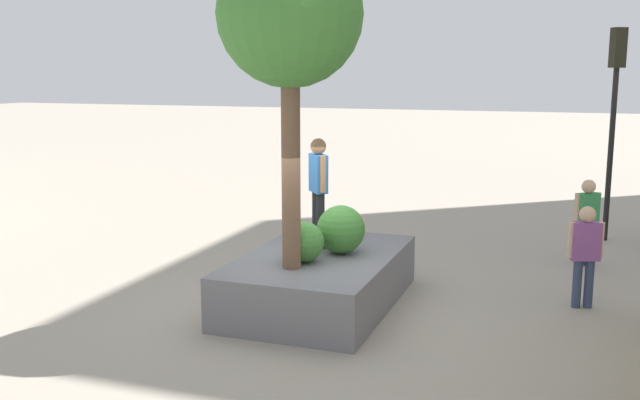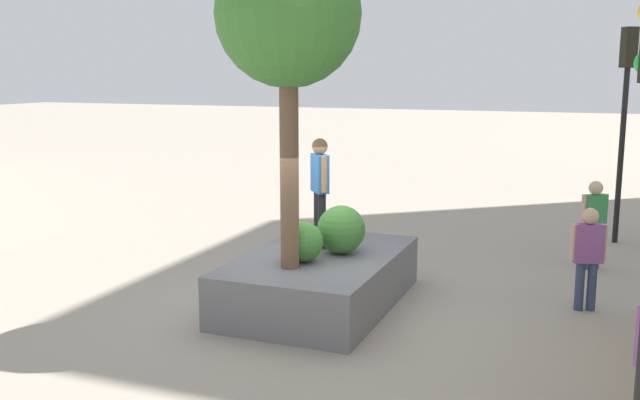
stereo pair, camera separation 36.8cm
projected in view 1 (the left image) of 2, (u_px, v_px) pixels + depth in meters
The scene contains 10 objects.
ground_plane at pixel (311, 310), 11.41m from camera, with size 120.00×120.00×0.00m, color #9E9384.
planter_ledge at pixel (320, 280), 11.62m from camera, with size 3.69×2.31×0.83m, color slate.
plaza_tree at pixel (290, 18), 10.15m from camera, with size 2.10×2.10×4.77m.
boxwood_shrub at pixel (341, 229), 11.60m from camera, with size 0.79×0.79×0.79m, color #3D7A33.
hedge_clump at pixel (304, 242), 11.07m from camera, with size 0.64×0.64×0.64m, color #3D7A33.
skateboard at pixel (318, 240), 12.30m from camera, with size 0.79×0.59×0.07m.
skateboarder at pixel (318, 182), 12.12m from camera, with size 0.49×0.44×1.74m.
traffic_light_median at pixel (614, 98), 15.57m from camera, with size 0.37×0.36×4.67m.
bystander_watching at pixel (587, 217), 13.80m from camera, with size 0.44×0.48×1.71m.
pedestrian_crossing at pixel (585, 250), 11.36m from camera, with size 0.31×0.54×1.65m.
Camera 1 is at (10.22, 3.84, 3.74)m, focal length 40.25 mm.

